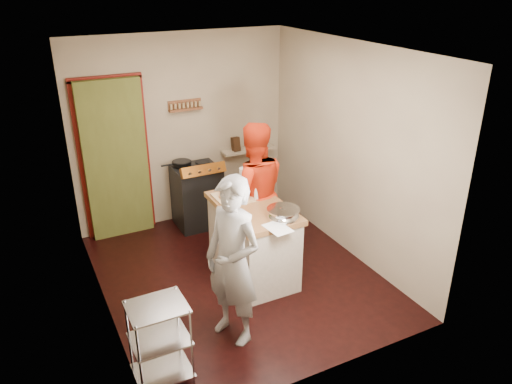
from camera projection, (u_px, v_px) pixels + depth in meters
floor at (238, 275)px, 5.90m from camera, size 3.50×3.50×0.00m
back_wall at (137, 148)px, 6.62m from camera, size 3.00×0.44×2.60m
left_wall at (93, 199)px, 4.75m from camera, size 0.04×3.50×2.60m
right_wall at (349, 152)px, 5.99m from camera, size 0.04×3.50×2.60m
ceiling at (234, 48)px, 4.83m from camera, size 3.00×3.50×0.02m
stove at (197, 195)px, 6.89m from camera, size 0.60×0.63×1.00m
wire_shelving at (160, 340)px, 4.21m from camera, size 0.48×0.40×0.80m
island at (253, 238)px, 5.73m from camera, size 0.70×1.35×1.21m
person_stripe at (233, 262)px, 4.60m from camera, size 0.61×0.72×1.68m
person_red at (253, 193)px, 5.93m from camera, size 0.98×0.84×1.74m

